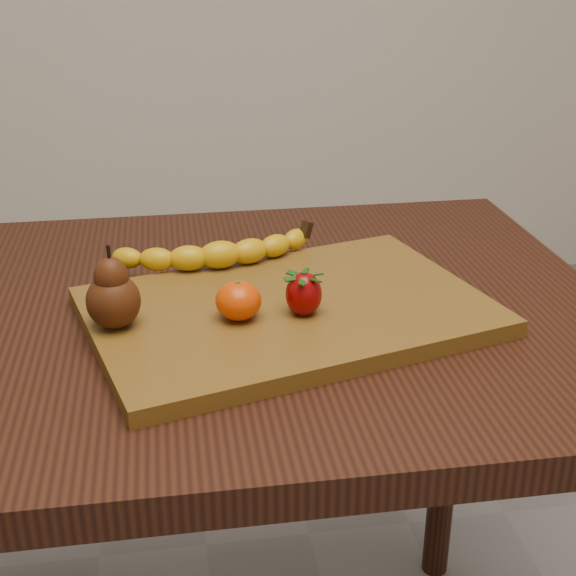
{
  "coord_description": "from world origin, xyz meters",
  "views": [
    {
      "loc": [
        -0.03,
        -0.88,
        1.18
      ],
      "look_at": [
        0.1,
        -0.05,
        0.8
      ],
      "focal_mm": 50.0,
      "sensor_mm": 36.0,
      "label": 1
    }
  ],
  "objects": [
    {
      "name": "pear",
      "position": [
        -0.1,
        -0.07,
        0.83
      ],
      "size": [
        0.07,
        0.07,
        0.09
      ],
      "primitive_type": null,
      "rotation": [
        0.0,
        0.0,
        0.32
      ],
      "color": "#441E0A",
      "rests_on": "cutting_board"
    },
    {
      "name": "mandarin",
      "position": [
        0.04,
        -0.08,
        0.8
      ],
      "size": [
        0.06,
        0.06,
        0.04
      ],
      "primitive_type": "ellipsoid",
      "rotation": [
        0.0,
        0.0,
        0.32
      ],
      "color": "#D73D02",
      "rests_on": "cutting_board"
    },
    {
      "name": "strawberry",
      "position": [
        0.11,
        -0.08,
        0.81
      ],
      "size": [
        0.05,
        0.05,
        0.05
      ],
      "primitive_type": null,
      "rotation": [
        0.0,
        0.0,
        0.22
      ],
      "color": "#820305",
      "rests_on": "cutting_board"
    },
    {
      "name": "table",
      "position": [
        0.0,
        0.0,
        0.66
      ],
      "size": [
        1.0,
        0.7,
        0.76
      ],
      "color": "black",
      "rests_on": "ground"
    },
    {
      "name": "banana",
      "position": [
        0.03,
        0.07,
        0.8
      ],
      "size": [
        0.23,
        0.09,
        0.04
      ],
      "primitive_type": null,
      "rotation": [
        0.0,
        0.0,
        0.15
      ],
      "color": "#D7A60A",
      "rests_on": "cutting_board"
    },
    {
      "name": "cutting_board",
      "position": [
        0.1,
        -0.05,
        0.77
      ],
      "size": [
        0.51,
        0.41,
        0.02
      ],
      "primitive_type": "cube",
      "rotation": [
        0.0,
        0.0,
        0.26
      ],
      "color": "brown",
      "rests_on": "table"
    }
  ]
}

